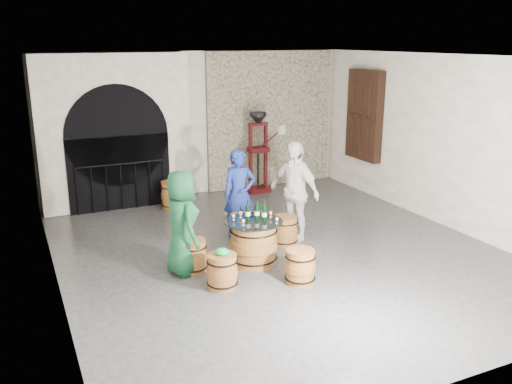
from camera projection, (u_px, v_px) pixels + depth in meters
name	position (u px, v px, depth m)	size (l,w,h in m)	color
ground	(278.00, 251.00, 9.15)	(8.00, 8.00, 0.00)	#2D2D30
wall_back	(198.00, 124.00, 12.20)	(8.00, 8.00, 0.00)	white
wall_front	(469.00, 240.00, 5.22)	(8.00, 8.00, 0.00)	white
wall_left	(48.00, 182.00, 7.29)	(8.00, 8.00, 0.00)	white
wall_right	(445.00, 142.00, 10.13)	(8.00, 8.00, 0.00)	white
ceiling	(280.00, 56.00, 8.27)	(8.00, 8.00, 0.00)	beige
stone_facing_panel	(270.00, 120.00, 12.88)	(3.20, 0.12, 3.18)	#A9A086
arched_opening	(115.00, 133.00, 11.21)	(3.10, 0.60, 3.19)	white
shuttered_window	(364.00, 115.00, 12.12)	(0.23, 1.10, 2.00)	black
barrel_table	(254.00, 242.00, 8.57)	(0.92, 0.92, 0.71)	brown
barrel_stool_left	(193.00, 256.00, 8.30)	(0.45, 0.45, 0.51)	brown
barrel_stool_far	(242.00, 228.00, 9.53)	(0.45, 0.45, 0.51)	brown
barrel_stool_right	(285.00, 231.00, 9.39)	(0.45, 0.45, 0.51)	brown
barrel_stool_near_right	(300.00, 266.00, 7.92)	(0.45, 0.45, 0.51)	brown
barrel_stool_near_left	(222.00, 271.00, 7.75)	(0.45, 0.45, 0.51)	brown
green_cap	(222.00, 252.00, 7.67)	(0.24, 0.19, 0.10)	#0D9538
person_green	(182.00, 223.00, 8.11)	(0.79, 0.51, 1.61)	#124126
person_blue	(239.00, 194.00, 9.62)	(0.58, 0.38, 1.60)	navy
person_white	(294.00, 191.00, 9.46)	(1.04, 0.43, 1.78)	silver
wine_bottle_left	(248.00, 212.00, 8.50)	(0.08, 0.08, 0.32)	black
wine_bottle_center	(264.00, 212.00, 8.46)	(0.08, 0.08, 0.32)	black
wine_bottle_right	(257.00, 211.00, 8.52)	(0.08, 0.08, 0.32)	black
tasting_glass_a	(243.00, 222.00, 8.26)	(0.05, 0.05, 0.10)	#CB6E27
tasting_glass_b	(271.00, 214.00, 8.63)	(0.05, 0.05, 0.10)	#CB6E27
tasting_glass_c	(241.00, 215.00, 8.61)	(0.05, 0.05, 0.10)	#CB6E27
tasting_glass_d	(258.00, 213.00, 8.70)	(0.05, 0.05, 0.10)	#CB6E27
tasting_glass_e	(277.00, 220.00, 8.35)	(0.05, 0.05, 0.10)	#CB6E27
tasting_glass_f	(233.00, 217.00, 8.50)	(0.05, 0.05, 0.10)	#CB6E27
side_barrel	(171.00, 195.00, 11.37)	(0.44, 0.44, 0.59)	brown
corking_press	(258.00, 146.00, 12.41)	(0.77, 0.43, 1.86)	#4F0D11
control_box	(281.00, 130.00, 12.98)	(0.18, 0.10, 0.22)	silver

